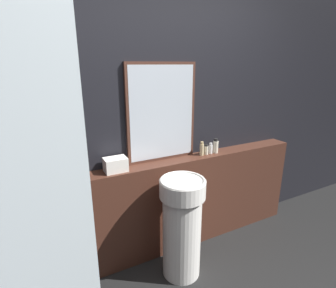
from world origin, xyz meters
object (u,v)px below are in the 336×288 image
(pedestal_sink, at_px, (182,225))
(mirror, at_px, (162,113))
(lotion_bottle, at_px, (211,149))
(towel_stack, at_px, (116,165))
(shampoo_bottle, at_px, (202,149))
(body_wash_bottle, at_px, (216,146))
(conditioner_bottle, at_px, (206,150))

(pedestal_sink, bearing_deg, mirror, 86.15)
(mirror, relative_size, lotion_bottle, 7.96)
(towel_stack, height_order, lotion_bottle, towel_stack)
(pedestal_sink, height_order, shampoo_bottle, shampoo_bottle)
(shampoo_bottle, distance_m, lotion_bottle, 0.11)
(body_wash_bottle, bearing_deg, mirror, 172.10)
(towel_stack, xyz_separation_m, body_wash_bottle, (1.03, 0.00, 0.01))
(mirror, height_order, shampoo_bottle, mirror)
(towel_stack, bearing_deg, shampoo_bottle, -0.00)
(conditioner_bottle, bearing_deg, lotion_bottle, 0.00)
(towel_stack, xyz_separation_m, conditioner_bottle, (0.92, 0.00, -0.01))
(pedestal_sink, xyz_separation_m, lotion_bottle, (0.53, 0.35, 0.50))
(shampoo_bottle, bearing_deg, lotion_bottle, 0.00)
(mirror, distance_m, shampoo_bottle, 0.55)
(shampoo_bottle, relative_size, body_wash_bottle, 0.93)
(mirror, distance_m, body_wash_bottle, 0.68)
(mirror, xyz_separation_m, shampoo_bottle, (0.40, -0.08, -0.38))
(mirror, xyz_separation_m, towel_stack, (-0.47, -0.08, -0.38))
(pedestal_sink, bearing_deg, lotion_bottle, 33.65)
(conditioner_bottle, distance_m, body_wash_bottle, 0.11)
(mirror, bearing_deg, pedestal_sink, -93.85)
(shampoo_bottle, distance_m, conditioner_bottle, 0.06)
(conditioner_bottle, relative_size, body_wash_bottle, 0.70)
(lotion_bottle, bearing_deg, towel_stack, 180.00)
(shampoo_bottle, bearing_deg, body_wash_bottle, 0.00)
(mirror, height_order, conditioner_bottle, mirror)
(pedestal_sink, bearing_deg, towel_stack, 141.38)
(mirror, xyz_separation_m, conditioner_bottle, (0.45, -0.08, -0.39))
(lotion_bottle, bearing_deg, pedestal_sink, -146.35)
(pedestal_sink, bearing_deg, body_wash_bottle, 30.90)
(towel_stack, distance_m, shampoo_bottle, 0.87)
(body_wash_bottle, bearing_deg, lotion_bottle, 180.00)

